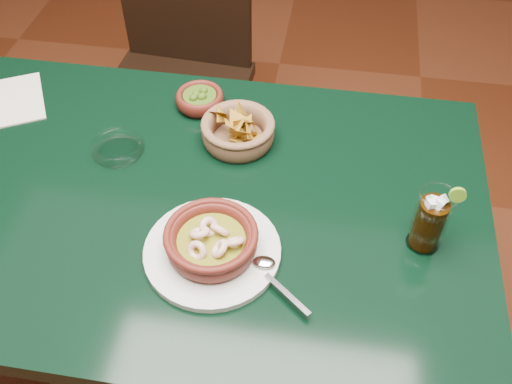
# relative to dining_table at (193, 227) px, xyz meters

# --- Properties ---
(ground) EXTENTS (7.00, 7.00, 0.00)m
(ground) POSITION_rel_dining_table_xyz_m (0.00, 0.00, -0.65)
(ground) COLOR #471C0C
(ground) RESTS_ON ground
(dining_table) EXTENTS (1.20, 0.80, 0.75)m
(dining_table) POSITION_rel_dining_table_xyz_m (0.00, 0.00, 0.00)
(dining_table) COLOR black
(dining_table) RESTS_ON ground
(dining_chair) EXTENTS (0.47, 0.47, 0.95)m
(dining_chair) POSITION_rel_dining_table_xyz_m (-0.23, 0.71, -0.13)
(dining_chair) COLOR black
(dining_chair) RESTS_ON ground
(shrimp_plate) EXTENTS (0.32, 0.25, 0.07)m
(shrimp_plate) POSITION_rel_dining_table_xyz_m (0.08, -0.13, 0.13)
(shrimp_plate) COLOR silver
(shrimp_plate) RESTS_ON dining_table
(chip_basket) EXTENTS (0.19, 0.19, 0.11)m
(chip_basket) POSITION_rel_dining_table_xyz_m (0.07, 0.18, 0.13)
(chip_basket) COLOR brown
(chip_basket) RESTS_ON dining_table
(guacamole_ramekin) EXTENTS (0.13, 0.13, 0.04)m
(guacamole_ramekin) POSITION_rel_dining_table_xyz_m (-0.04, 0.28, 0.12)
(guacamole_ramekin) COLOR #501711
(guacamole_ramekin) RESTS_ON dining_table
(cola_drink) EXTENTS (0.13, 0.13, 0.15)m
(cola_drink) POSITION_rel_dining_table_xyz_m (0.46, -0.04, 0.17)
(cola_drink) COLOR white
(cola_drink) RESTS_ON dining_table
(glass_ashtray) EXTENTS (0.12, 0.12, 0.03)m
(glass_ashtray) POSITION_rel_dining_table_xyz_m (-0.18, 0.10, 0.11)
(glass_ashtray) COLOR white
(glass_ashtray) RESTS_ON dining_table
(paper_menu) EXTENTS (0.21, 0.23, 0.00)m
(paper_menu) POSITION_rel_dining_table_xyz_m (-0.49, 0.23, 0.10)
(paper_menu) COLOR beige
(paper_menu) RESTS_ON dining_table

